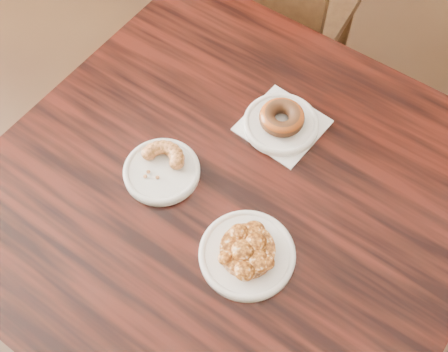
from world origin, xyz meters
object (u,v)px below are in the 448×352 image
at_px(glazed_donut, 282,117).
at_px(cruller_fragment, 161,166).
at_px(cafe_table, 230,263).
at_px(chair_far, 276,11).
at_px(apple_fritter, 247,250).

height_order(glazed_donut, cruller_fragment, glazed_donut).
xyz_separation_m(cafe_table, glazed_donut, (0.04, 0.18, 0.41)).
distance_m(cafe_table, chair_far, 0.84).
xyz_separation_m(cafe_table, chair_far, (-0.16, 0.82, 0.08)).
bearing_deg(glazed_donut, cruller_fragment, -133.62).
relative_size(glazed_donut, cruller_fragment, 0.93).
bearing_deg(cafe_table, cruller_fragment, -160.37).
relative_size(cafe_table, chair_far, 1.04).
height_order(cafe_table, cruller_fragment, cruller_fragment).
bearing_deg(cafe_table, apple_fritter, -44.02).
height_order(cafe_table, chair_far, chair_far).
relative_size(chair_far, cruller_fragment, 8.78).
relative_size(chair_far, glazed_donut, 9.47).
relative_size(cafe_table, cruller_fragment, 9.14).
bearing_deg(cruller_fragment, glazed_donut, 46.38).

